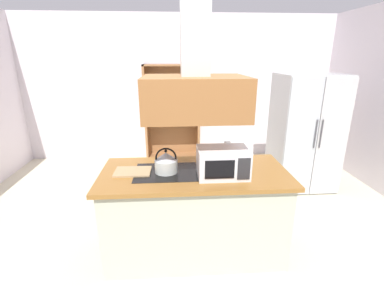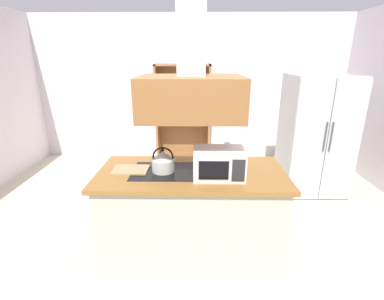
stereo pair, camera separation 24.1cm
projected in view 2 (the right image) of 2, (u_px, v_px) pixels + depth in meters
name	position (u px, v px, depth m)	size (l,w,h in m)	color
ground_plane	(185.00, 247.00, 3.00)	(7.80, 7.80, 0.00)	beige
wall_back	(191.00, 89.00, 5.41)	(6.00, 0.12, 2.70)	silver
kitchen_island	(191.00, 212.00, 2.82)	(1.81, 0.86, 0.90)	#B2B7A0
range_hood	(191.00, 83.00, 2.41)	(0.90, 0.70, 1.27)	#915C30
refrigerator	(315.00, 135.00, 4.05)	(0.90, 0.77, 1.72)	#B1B5B6
dish_cabinet	(183.00, 119.00, 5.38)	(1.03, 0.40, 1.82)	#97663C
kettle	(163.00, 161.00, 2.65)	(0.22, 0.22, 0.24)	#B8BFB8
cutting_board	(131.00, 170.00, 2.70)	(0.34, 0.24, 0.02)	tan
microwave	(219.00, 163.00, 2.53)	(0.46, 0.35, 0.26)	silver
wine_glass_on_counter	(227.00, 148.00, 2.89)	(0.08, 0.08, 0.21)	silver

